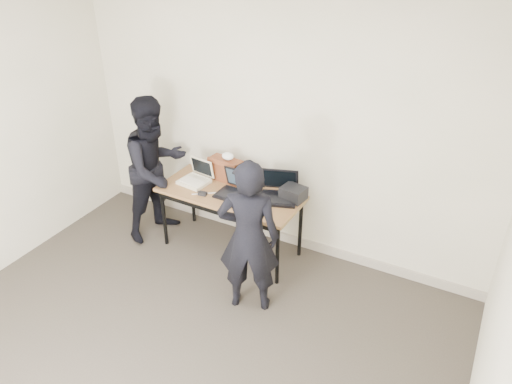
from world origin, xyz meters
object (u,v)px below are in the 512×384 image
Objects in this scene: person_observer at (156,168)px; leather_satchel at (226,169)px; laptop_beige at (196,178)px; desk at (230,198)px; equipment_box at (293,193)px; laptop_right at (278,192)px; person_typist at (249,238)px; laptop_center at (235,189)px.

leather_satchel is at bearing -54.40° from person_observer.
laptop_beige is 0.20× the size of person_observer.
desk is 6.51× the size of equipment_box.
laptop_right is 0.81m from person_typist.
person_typist is 0.93× the size of person_observer.
leather_satchel is 0.77m from person_observer.
person_observer reaches higher than laptop_beige.
laptop_right is at bearing 15.51° from laptop_beige.
laptop_beige is (-0.43, 0.03, 0.11)m from desk.
equipment_box is 0.14× the size of person_observer.
desk is 0.44m from laptop_beige.
laptop_right is at bearing 19.10° from desk.
laptop_right is at bearing 0.30° from leather_satchel.
laptop_beige is 1.43× the size of equipment_box.
person_typist is 1.59m from person_observer.
leather_satchel reaches higher than desk.
person_observer reaches higher than desk.
person_observer is (-0.89, -0.05, 0.15)m from desk.
equipment_box is (0.15, 0.04, 0.00)m from laptop_right.
leather_satchel is at bearing 45.91° from laptop_beige.
person_typist reaches higher than desk.
laptop_center is 1.41× the size of equipment_box.
laptop_beige reaches higher than desk.
desk is 4.56× the size of laptop_beige.
laptop_beige is 0.49m from laptop_center.
person_observer reaches higher than leather_satchel.
desk is 0.13m from laptop_center.
laptop_center is at bearing -179.57° from laptop_right.
person_typist reaches higher than laptop_right.
laptop_right is at bearing -103.85° from person_typist.
laptop_beige is at bearing -65.85° from person_observer.
person_typist is at bearing -47.15° from desk.
laptop_center is 0.60m from equipment_box.
laptop_center is at bearing 10.45° from desk.
person_typist is (0.58, -0.65, 0.10)m from desk.
desk is 0.34m from leather_satchel.
person_observer is (-0.46, -0.08, 0.04)m from laptop_beige.
person_observer reaches higher than equipment_box.
laptop_beige is 0.70× the size of laptop_right.
leather_satchel reaches higher than equipment_box.
laptop_beige is 0.88× the size of leather_satchel.
equipment_box is (0.63, 0.19, 0.13)m from desk.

